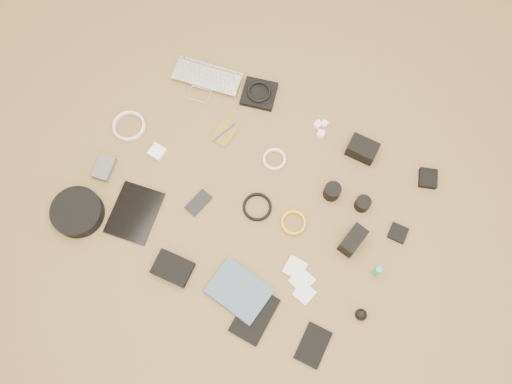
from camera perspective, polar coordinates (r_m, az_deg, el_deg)
The scene contains 33 objects.
laptop at distance 2.35m, azimuth -5.98°, elevation 12.05°, with size 0.31×0.22×0.02m, color silver.
headphone_pouch at distance 2.31m, azimuth 0.35°, elevation 11.16°, with size 0.15×0.14×0.03m, color black.
headphones at distance 2.29m, azimuth 0.35°, elevation 11.41°, with size 0.11×0.11×0.01m, color black.
charger_a at distance 2.26m, azimuth 7.10°, elevation 7.74°, with size 0.03×0.03×0.02m, color white.
charger_b at distance 2.26m, azimuth 7.80°, elevation 7.70°, with size 0.03×0.03×0.02m, color white.
charger_c at distance 2.26m, azimuth 7.05°, elevation 7.58°, with size 0.03×0.03×0.02m, color white.
charger_d at distance 2.24m, azimuth 7.41°, elevation 6.57°, with size 0.03×0.03×0.03m, color white.
dslr_camera at distance 2.21m, azimuth 12.05°, elevation 4.80°, with size 0.12×0.09×0.07m, color black.
lens_pouch at distance 2.26m, azimuth 19.05°, elevation 1.50°, with size 0.07×0.08×0.03m, color black.
notebook_olive at distance 2.24m, azimuth -3.58°, elevation 6.82°, with size 0.08×0.13×0.01m, color olive.
pen_blue at distance 2.23m, azimuth -3.59°, elevation 6.90°, with size 0.01×0.01×0.12m, color #1537AD.
cable_white_a at distance 2.18m, azimuth 2.11°, elevation 3.71°, with size 0.10×0.10×0.01m, color white.
lens_a at distance 2.12m, azimuth 8.69°, elevation 0.06°, with size 0.07×0.07×0.07m, color black.
lens_b at distance 2.13m, azimuth 12.09°, elevation -1.32°, with size 0.06×0.06×0.06m, color black.
card_reader at distance 2.16m, azimuth 15.92°, elevation -4.53°, with size 0.07×0.07×0.02m, color black.
power_brick at distance 2.23m, azimuth -11.23°, elevation 4.52°, with size 0.06×0.06×0.03m, color white.
cable_white_b at distance 2.31m, azimuth -14.29°, elevation 7.26°, with size 0.15×0.15×0.01m, color white.
cable_black at distance 2.11m, azimuth 0.14°, elevation -1.75°, with size 0.12×0.12×0.01m, color black.
cable_yellow at distance 2.09m, azimuth 4.28°, elevation -3.55°, with size 0.11×0.11×0.01m, color gold.
flash at distance 2.07m, azimuth 11.00°, elevation -5.45°, with size 0.06×0.12×0.09m, color black.
lens_cleaner at distance 2.07m, azimuth 13.64°, elevation -8.78°, with size 0.02×0.02×0.09m, color teal.
battery_charger at distance 2.25m, azimuth -16.95°, elevation 2.65°, with size 0.07×0.11×0.03m, color #525256.
tablet at distance 2.16m, azimuth -13.71°, elevation -2.32°, with size 0.19×0.24×0.01m, color black.
phone at distance 2.13m, azimuth -6.60°, elevation -1.22°, with size 0.06×0.11×0.01m, color black.
filter_case_left at distance 2.05m, azimuth 4.49°, elevation -8.65°, with size 0.08×0.08×0.01m, color silver.
filter_case_mid at distance 2.05m, azimuth 5.26°, elevation -10.02°, with size 0.08×0.08×0.01m, color silver.
filter_case_right at distance 2.04m, azimuth 5.53°, elevation -11.43°, with size 0.07×0.07×0.01m, color silver.
air_blower at distance 2.05m, azimuth 11.91°, elevation -13.55°, with size 0.05×0.05×0.05m, color black.
headphone_case at distance 2.21m, azimuth -19.73°, elevation -2.18°, with size 0.21×0.21×0.06m, color black.
drive_case at distance 2.06m, azimuth -9.48°, elevation -8.58°, with size 0.15×0.11×0.04m, color black.
paperback at distance 2.02m, azimuth -3.46°, elevation -13.18°, with size 0.17×0.23×0.02m, color #3E5169.
notebook_black_a at distance 2.02m, azimuth -0.16°, elevation -13.90°, with size 0.13×0.20×0.01m, color black.
notebook_black_b at distance 2.03m, azimuth 6.55°, elevation -17.01°, with size 0.10×0.15×0.01m, color black.
Camera 1 is at (0.37, -0.53, 2.02)m, focal length 35.00 mm.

